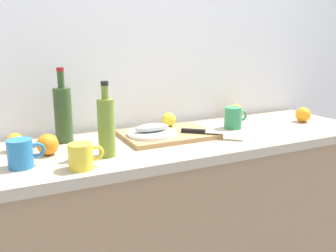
{
  "coord_description": "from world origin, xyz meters",
  "views": [
    {
      "loc": [
        -0.68,
        -1.38,
        1.33
      ],
      "look_at": [
        0.01,
        0.03,
        0.95
      ],
      "focal_mm": 37.93,
      "sensor_mm": 36.0,
      "label": 1
    }
  ],
  "objects_px": {
    "wine_bottle": "(63,113)",
    "orange_0": "(15,142)",
    "fish_fillet": "(152,128)",
    "cutting_board": "(168,134)",
    "coffee_mug_1": "(82,156)",
    "white_plate": "(152,133)",
    "chef_knife": "(205,132)",
    "coffee_mug_2": "(21,153)",
    "lemon_0": "(169,119)",
    "olive_oil_bottle": "(106,126)",
    "coffee_mug_0": "(234,118)"
  },
  "relations": [
    {
      "from": "wine_bottle",
      "to": "orange_0",
      "type": "height_order",
      "value": "wine_bottle"
    },
    {
      "from": "fish_fillet",
      "to": "cutting_board",
      "type": "bearing_deg",
      "value": 3.93
    },
    {
      "from": "wine_bottle",
      "to": "fish_fillet",
      "type": "bearing_deg",
      "value": -19.36
    },
    {
      "from": "wine_bottle",
      "to": "orange_0",
      "type": "distance_m",
      "value": 0.23
    },
    {
      "from": "orange_0",
      "to": "coffee_mug_1",
      "type": "bearing_deg",
      "value": -58.44
    },
    {
      "from": "white_plate",
      "to": "chef_knife",
      "type": "relative_size",
      "value": 0.9
    },
    {
      "from": "cutting_board",
      "to": "orange_0",
      "type": "height_order",
      "value": "orange_0"
    },
    {
      "from": "fish_fillet",
      "to": "wine_bottle",
      "type": "xyz_separation_m",
      "value": [
        -0.36,
        0.13,
        0.07
      ]
    },
    {
      "from": "fish_fillet",
      "to": "orange_0",
      "type": "distance_m",
      "value": 0.56
    },
    {
      "from": "fish_fillet",
      "to": "coffee_mug_2",
      "type": "distance_m",
      "value": 0.57
    },
    {
      "from": "cutting_board",
      "to": "coffee_mug_2",
      "type": "xyz_separation_m",
      "value": [
        -0.63,
        -0.14,
        0.04
      ]
    },
    {
      "from": "lemon_0",
      "to": "olive_oil_bottle",
      "type": "xyz_separation_m",
      "value": [
        -0.39,
        -0.26,
        0.06
      ]
    },
    {
      "from": "cutting_board",
      "to": "chef_knife",
      "type": "height_order",
      "value": "chef_knife"
    },
    {
      "from": "coffee_mug_1",
      "to": "orange_0",
      "type": "height_order",
      "value": "coffee_mug_1"
    },
    {
      "from": "olive_oil_bottle",
      "to": "coffee_mug_0",
      "type": "distance_m",
      "value": 0.72
    },
    {
      "from": "cutting_board",
      "to": "wine_bottle",
      "type": "height_order",
      "value": "wine_bottle"
    },
    {
      "from": "chef_knife",
      "to": "coffee_mug_0",
      "type": "relative_size",
      "value": 1.89
    },
    {
      "from": "fish_fillet",
      "to": "orange_0",
      "type": "bearing_deg",
      "value": 172.56
    },
    {
      "from": "cutting_board",
      "to": "olive_oil_bottle",
      "type": "xyz_separation_m",
      "value": [
        -0.33,
        -0.15,
        0.11
      ]
    },
    {
      "from": "chef_knife",
      "to": "coffee_mug_2",
      "type": "bearing_deg",
      "value": -136.78
    },
    {
      "from": "coffee_mug_0",
      "to": "chef_knife",
      "type": "bearing_deg",
      "value": -156.45
    },
    {
      "from": "lemon_0",
      "to": "coffee_mug_0",
      "type": "relative_size",
      "value": 0.53
    },
    {
      "from": "orange_0",
      "to": "cutting_board",
      "type": "bearing_deg",
      "value": -5.98
    },
    {
      "from": "chef_knife",
      "to": "coffee_mug_2",
      "type": "height_order",
      "value": "coffee_mug_2"
    },
    {
      "from": "wine_bottle",
      "to": "white_plate",
      "type": "bearing_deg",
      "value": -19.36
    },
    {
      "from": "fish_fillet",
      "to": "coffee_mug_0",
      "type": "height_order",
      "value": "coffee_mug_0"
    },
    {
      "from": "lemon_0",
      "to": "coffee_mug_0",
      "type": "distance_m",
      "value": 0.33
    },
    {
      "from": "fish_fillet",
      "to": "chef_knife",
      "type": "relative_size",
      "value": 0.68
    },
    {
      "from": "cutting_board",
      "to": "white_plate",
      "type": "xyz_separation_m",
      "value": [
        -0.08,
        -0.01,
        0.02
      ]
    },
    {
      "from": "chef_knife",
      "to": "orange_0",
      "type": "height_order",
      "value": "orange_0"
    },
    {
      "from": "wine_bottle",
      "to": "coffee_mug_1",
      "type": "bearing_deg",
      "value": -91.18
    },
    {
      "from": "white_plate",
      "to": "olive_oil_bottle",
      "type": "xyz_separation_m",
      "value": [
        -0.25,
        -0.15,
        0.09
      ]
    },
    {
      "from": "wine_bottle",
      "to": "lemon_0",
      "type": "bearing_deg",
      "value": -1.52
    },
    {
      "from": "cutting_board",
      "to": "lemon_0",
      "type": "bearing_deg",
      "value": 62.18
    },
    {
      "from": "cutting_board",
      "to": "orange_0",
      "type": "xyz_separation_m",
      "value": [
        -0.64,
        0.07,
        0.03
      ]
    },
    {
      "from": "white_plate",
      "to": "wine_bottle",
      "type": "relative_size",
      "value": 0.68
    },
    {
      "from": "olive_oil_bottle",
      "to": "coffee_mug_1",
      "type": "xyz_separation_m",
      "value": [
        -0.12,
        -0.09,
        -0.07
      ]
    },
    {
      "from": "white_plate",
      "to": "wine_bottle",
      "type": "bearing_deg",
      "value": 160.64
    },
    {
      "from": "olive_oil_bottle",
      "to": "orange_0",
      "type": "xyz_separation_m",
      "value": [
        -0.31,
        0.22,
        -0.08
      ]
    },
    {
      "from": "coffee_mug_1",
      "to": "coffee_mug_2",
      "type": "bearing_deg",
      "value": 150.56
    },
    {
      "from": "cutting_board",
      "to": "fish_fillet",
      "type": "bearing_deg",
      "value": -176.07
    },
    {
      "from": "coffee_mug_0",
      "to": "coffee_mug_2",
      "type": "xyz_separation_m",
      "value": [
        -1.0,
        -0.15,
        -0.0
      ]
    },
    {
      "from": "white_plate",
      "to": "wine_bottle",
      "type": "xyz_separation_m",
      "value": [
        -0.36,
        0.13,
        0.1
      ]
    },
    {
      "from": "white_plate",
      "to": "cutting_board",
      "type": "bearing_deg",
      "value": 3.93
    },
    {
      "from": "cutting_board",
      "to": "coffee_mug_0",
      "type": "relative_size",
      "value": 3.22
    },
    {
      "from": "fish_fillet",
      "to": "coffee_mug_1",
      "type": "bearing_deg",
      "value": -146.48
    },
    {
      "from": "olive_oil_bottle",
      "to": "coffee_mug_1",
      "type": "bearing_deg",
      "value": -140.98
    },
    {
      "from": "coffee_mug_0",
      "to": "white_plate",
      "type": "bearing_deg",
      "value": -178.61
    },
    {
      "from": "chef_knife",
      "to": "wine_bottle",
      "type": "distance_m",
      "value": 0.63
    },
    {
      "from": "cutting_board",
      "to": "orange_0",
      "type": "distance_m",
      "value": 0.64
    }
  ]
}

